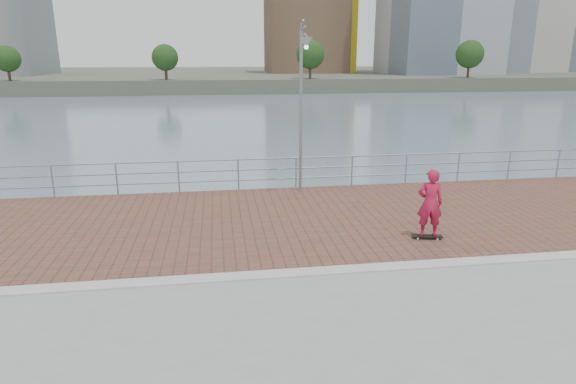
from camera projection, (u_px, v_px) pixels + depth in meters
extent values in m
plane|color=slate|center=(301.00, 354.00, 11.03)|extent=(400.00, 400.00, 0.00)
cube|color=brown|center=(280.00, 220.00, 13.91)|extent=(40.00, 6.80, 0.02)
cube|color=#B7B5AD|center=(301.00, 273.00, 10.48)|extent=(40.00, 0.40, 0.06)
cube|color=#4C5142|center=(222.00, 76.00, 127.23)|extent=(320.00, 95.00, 2.50)
cylinder|color=#8C9EA8|center=(53.00, 181.00, 15.99)|extent=(0.06, 0.06, 1.10)
cylinder|color=#8C9EA8|center=(117.00, 179.00, 16.27)|extent=(0.06, 0.06, 1.10)
cylinder|color=#8C9EA8|center=(179.00, 177.00, 16.56)|extent=(0.06, 0.06, 1.10)
cylinder|color=#8C9EA8|center=(238.00, 175.00, 16.85)|extent=(0.06, 0.06, 1.10)
cylinder|color=#8C9EA8|center=(296.00, 173.00, 17.14)|extent=(0.06, 0.06, 1.10)
cylinder|color=#8C9EA8|center=(352.00, 171.00, 17.42)|extent=(0.06, 0.06, 1.10)
cylinder|color=#8C9EA8|center=(406.00, 169.00, 17.71)|extent=(0.06, 0.06, 1.10)
cylinder|color=#8C9EA8|center=(458.00, 167.00, 18.00)|extent=(0.06, 0.06, 1.10)
cylinder|color=#8C9EA8|center=(509.00, 166.00, 18.28)|extent=(0.06, 0.06, 1.10)
cylinder|color=#8C9EA8|center=(558.00, 164.00, 18.57)|extent=(0.06, 0.06, 1.10)
cylinder|color=#8C9EA8|center=(267.00, 159.00, 16.84)|extent=(39.00, 0.05, 0.05)
cylinder|color=#8C9EA8|center=(267.00, 169.00, 16.94)|extent=(39.00, 0.05, 0.05)
cylinder|color=#8C9EA8|center=(268.00, 179.00, 17.04)|extent=(39.00, 0.05, 0.05)
cylinder|color=gray|center=(301.00, 114.00, 16.08)|extent=(0.11, 0.11, 5.37)
cylinder|color=gray|center=(304.00, 29.00, 14.92)|extent=(0.06, 0.90, 0.06)
cone|color=#B2B2AD|center=(306.00, 35.00, 14.54)|extent=(0.39, 0.39, 0.31)
cube|color=black|center=(427.00, 236.00, 12.43)|extent=(0.79, 0.36, 0.03)
cylinder|color=beige|center=(418.00, 238.00, 12.40)|extent=(0.07, 0.05, 0.06)
cylinder|color=beige|center=(437.00, 239.00, 12.36)|extent=(0.07, 0.05, 0.06)
cylinder|color=beige|center=(417.00, 236.00, 12.53)|extent=(0.07, 0.05, 0.06)
cylinder|color=beige|center=(436.00, 237.00, 12.49)|extent=(0.07, 0.05, 0.06)
imported|color=#B7183C|center=(430.00, 203.00, 12.19)|extent=(0.72, 0.55, 1.77)
cube|color=brown|center=(305.00, 20.00, 114.45)|extent=(18.00, 18.00, 24.29)
cylinder|color=#473323|center=(9.00, 71.00, 78.25)|extent=(0.50, 0.50, 3.28)
sphere|color=#193814|center=(7.00, 59.00, 77.74)|extent=(4.21, 4.21, 4.21)
cylinder|color=#473323|center=(166.00, 69.00, 81.73)|extent=(0.50, 0.50, 3.44)
sphere|color=#193814|center=(165.00, 58.00, 81.19)|extent=(4.42, 4.42, 4.42)
cylinder|color=#473323|center=(310.00, 68.00, 85.16)|extent=(0.50, 0.50, 3.88)
sphere|color=#193814|center=(310.00, 55.00, 84.55)|extent=(4.99, 4.99, 4.99)
cylinder|color=#473323|center=(469.00, 67.00, 89.35)|extent=(0.50, 0.50, 3.95)
sphere|color=#193814|center=(470.00, 54.00, 88.73)|extent=(5.08, 5.08, 5.08)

